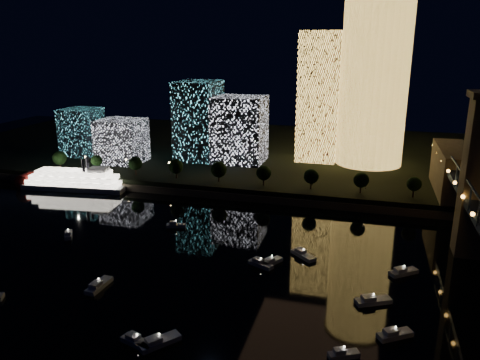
% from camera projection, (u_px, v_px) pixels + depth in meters
% --- Properties ---
extents(ground, '(520.00, 520.00, 0.00)m').
position_uv_depth(ground, '(224.00, 307.00, 116.25)').
color(ground, black).
rests_on(ground, ground).
extents(far_bank, '(420.00, 160.00, 5.00)m').
position_uv_depth(far_bank, '(309.00, 155.00, 263.44)').
color(far_bank, black).
rests_on(far_bank, ground).
extents(seawall, '(420.00, 6.00, 3.00)m').
position_uv_depth(seawall, '(284.00, 199.00, 191.62)').
color(seawall, '#6B5E4C').
rests_on(seawall, ground).
extents(tower_cylindrical, '(34.00, 34.00, 86.42)m').
position_uv_depth(tower_cylindrical, '(375.00, 75.00, 223.49)').
color(tower_cylindrical, '#F0B64C').
rests_on(tower_cylindrical, far_bank).
extents(tower_rectangular, '(20.11, 20.11, 63.99)m').
position_uv_depth(tower_rectangular, '(319.00, 97.00, 234.97)').
color(tower_rectangular, '#F0B64C').
rests_on(tower_rectangular, far_bank).
extents(midrise_blocks, '(107.43, 41.39, 39.78)m').
position_uv_depth(midrise_blocks, '(182.00, 128.00, 239.90)').
color(midrise_blocks, white).
rests_on(midrise_blocks, far_bank).
extents(riverboat, '(51.11, 15.93, 15.15)m').
position_uv_depth(riverboat, '(70.00, 180.00, 209.62)').
color(riverboat, silver).
rests_on(riverboat, ground).
extents(motorboats, '(115.17, 74.34, 2.78)m').
position_uv_depth(motorboats, '(213.00, 287.00, 123.87)').
color(motorboats, silver).
rests_on(motorboats, ground).
extents(esplanade_trees, '(166.21, 6.98, 8.99)m').
position_uv_depth(esplanade_trees, '(214.00, 169.00, 202.91)').
color(esplanade_trees, black).
rests_on(esplanade_trees, far_bank).
extents(street_lamps, '(132.70, 0.70, 5.65)m').
position_uv_depth(street_lamps, '(214.00, 169.00, 209.39)').
color(street_lamps, black).
rests_on(street_lamps, far_bank).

